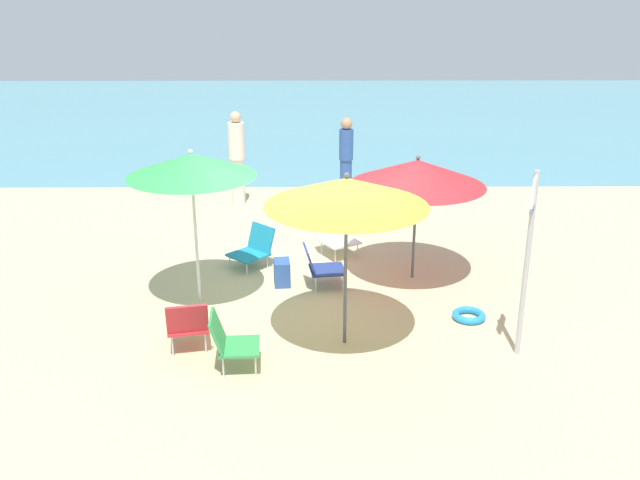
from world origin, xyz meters
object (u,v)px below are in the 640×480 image
(swim_ring, at_px, (469,315))
(beach_bag, at_px, (282,273))
(umbrella_yellow, at_px, (347,192))
(beach_chair_a, at_px, (336,234))
(umbrella_green, at_px, (191,165))
(beach_chair_b, at_px, (320,266))
(beach_chair_e, at_px, (229,340))
(beach_chair_c, at_px, (254,247))
(person_b, at_px, (237,158))
(person_a, at_px, (346,159))
(beach_chair_d, at_px, (188,323))
(umbrella_red, at_px, (417,173))
(warning_sign, at_px, (529,239))

(swim_ring, height_order, beach_bag, beach_bag)
(umbrella_yellow, relative_size, swim_ring, 4.90)
(umbrella_yellow, relative_size, beach_chair_a, 2.69)
(umbrella_green, bearing_deg, beach_chair_b, 14.36)
(beach_chair_a, bearing_deg, beach_chair_e, -50.61)
(beach_chair_c, bearing_deg, beach_chair_b, 95.52)
(person_b, bearing_deg, umbrella_yellow, 35.47)
(person_a, xyz_separation_m, swim_ring, (1.33, -4.93, -0.79))
(beach_chair_d, distance_m, beach_bag, 2.10)
(swim_ring, bearing_deg, umbrella_red, 112.27)
(beach_chair_e, xyz_separation_m, beach_bag, (0.46, 2.23, -0.17))
(beach_chair_b, bearing_deg, beach_bag, 161.71)
(warning_sign, bearing_deg, swim_ring, 136.14)
(umbrella_green, bearing_deg, swim_ring, -9.37)
(beach_chair_b, distance_m, person_b, 4.13)
(beach_chair_a, distance_m, person_a, 2.78)
(beach_chair_b, xyz_separation_m, warning_sign, (2.22, -1.82, 1.06))
(beach_chair_b, distance_m, warning_sign, 3.06)
(umbrella_red, bearing_deg, umbrella_yellow, -118.80)
(umbrella_yellow, relative_size, beach_chair_c, 2.73)
(warning_sign, relative_size, beach_bag, 6.05)
(beach_chair_d, distance_m, person_a, 6.08)
(umbrella_red, height_order, beach_chair_c, umbrella_red)
(umbrella_yellow, xyz_separation_m, beach_chair_b, (-0.27, 1.56, -1.50))
(umbrella_yellow, height_order, umbrella_red, umbrella_yellow)
(beach_chair_b, height_order, beach_chair_e, beach_chair_e)
(umbrella_yellow, distance_m, beach_bag, 2.47)
(beach_chair_a, height_order, person_b, person_b)
(beach_chair_c, height_order, beach_chair_e, beach_chair_e)
(umbrella_green, height_order, person_a, umbrella_green)
(beach_chair_e, distance_m, beach_bag, 2.28)
(umbrella_yellow, distance_m, umbrella_green, 2.19)
(umbrella_red, xyz_separation_m, swim_ring, (0.53, -1.30, -1.49))
(person_b, distance_m, swim_ring, 5.89)
(umbrella_green, height_order, beach_bag, umbrella_green)
(beach_chair_e, bearing_deg, beach_chair_a, 66.26)
(umbrella_red, xyz_separation_m, person_b, (-2.81, 3.48, -0.64))
(beach_chair_e, relative_size, person_b, 0.37)
(umbrella_green, height_order, beach_chair_b, umbrella_green)
(person_a, height_order, person_b, person_b)
(beach_chair_a, height_order, swim_ring, beach_chair_a)
(beach_bag, bearing_deg, person_a, 74.89)
(person_a, xyz_separation_m, warning_sign, (1.70, -5.78, 0.54))
(umbrella_yellow, xyz_separation_m, umbrella_green, (-1.86, 1.15, 0.00))
(umbrella_red, height_order, person_a, umbrella_red)
(umbrella_red, xyz_separation_m, beach_chair_d, (-2.81, -2.09, -1.17))
(person_a, bearing_deg, beach_chair_d, 99.22)
(umbrella_green, distance_m, beach_chair_a, 2.89)
(umbrella_green, relative_size, beach_chair_b, 3.35)
(person_b, height_order, beach_bag, person_b)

